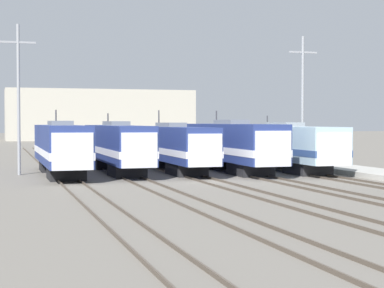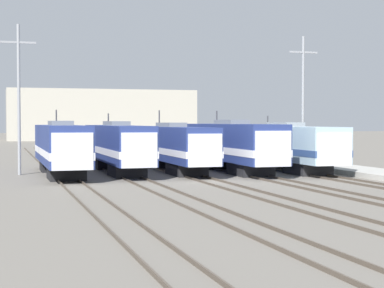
{
  "view_description": "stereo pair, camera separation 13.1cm",
  "coord_description": "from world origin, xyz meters",
  "px_view_note": "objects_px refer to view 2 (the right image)",
  "views": [
    {
      "loc": [
        -14.06,
        -42.5,
        4.14
      ],
      "look_at": [
        -0.71,
        0.97,
        2.55
      ],
      "focal_mm": 60.0,
      "sensor_mm": 36.0,
      "label": 1
    },
    {
      "loc": [
        -13.94,
        -42.54,
        4.14
      ],
      "look_at": [
        -0.71,
        0.97,
        2.55
      ],
      "focal_mm": 60.0,
      "sensor_mm": 36.0,
      "label": 2
    }
  ],
  "objects_px": {
    "locomotive_center_left": "(117,146)",
    "locomotive_center_right": "(234,145)",
    "locomotive_far_left": "(61,147)",
    "catenary_tower_right": "(303,98)",
    "catenary_tower_left": "(19,95)",
    "locomotive_far_right": "(287,146)",
    "locomotive_center": "(173,146)"
  },
  "relations": [
    {
      "from": "locomotive_far_left",
      "to": "catenary_tower_right",
      "type": "height_order",
      "value": "catenary_tower_right"
    },
    {
      "from": "locomotive_center_left",
      "to": "locomotive_center_right",
      "type": "height_order",
      "value": "locomotive_center_right"
    },
    {
      "from": "locomotive_center_left",
      "to": "locomotive_far_right",
      "type": "bearing_deg",
      "value": -10.23
    },
    {
      "from": "locomotive_far_left",
      "to": "locomotive_center_right",
      "type": "distance_m",
      "value": 13.91
    },
    {
      "from": "locomotive_center_right",
      "to": "locomotive_far_right",
      "type": "distance_m",
      "value": 4.65
    },
    {
      "from": "locomotive_far_left",
      "to": "catenary_tower_left",
      "type": "xyz_separation_m",
      "value": [
        -3.07,
        1.47,
        4.06
      ]
    },
    {
      "from": "locomotive_center_right",
      "to": "locomotive_far_right",
      "type": "height_order",
      "value": "locomotive_center_right"
    },
    {
      "from": "locomotive_center_right",
      "to": "catenary_tower_left",
      "type": "distance_m",
      "value": 17.55
    },
    {
      "from": "locomotive_center_left",
      "to": "locomotive_far_right",
      "type": "relative_size",
      "value": 1.07
    },
    {
      "from": "catenary_tower_left",
      "to": "locomotive_far_right",
      "type": "bearing_deg",
      "value": -6.44
    },
    {
      "from": "locomotive_center_left",
      "to": "catenary_tower_right",
      "type": "bearing_deg",
      "value": -0.24
    },
    {
      "from": "locomotive_center_left",
      "to": "locomotive_center_right",
      "type": "relative_size",
      "value": 1.05
    },
    {
      "from": "locomotive_center_right",
      "to": "catenary_tower_right",
      "type": "height_order",
      "value": "catenary_tower_right"
    },
    {
      "from": "locomotive_far_left",
      "to": "locomotive_far_right",
      "type": "distance_m",
      "value": 18.55
    },
    {
      "from": "locomotive_center",
      "to": "locomotive_far_right",
      "type": "relative_size",
      "value": 1.11
    },
    {
      "from": "locomotive_far_right",
      "to": "catenary_tower_left",
      "type": "xyz_separation_m",
      "value": [
        -21.6,
        2.44,
        4.12
      ]
    },
    {
      "from": "locomotive_far_left",
      "to": "locomotive_far_right",
      "type": "xyz_separation_m",
      "value": [
        18.53,
        -0.97,
        -0.06
      ]
    },
    {
      "from": "locomotive_far_left",
      "to": "catenary_tower_left",
      "type": "bearing_deg",
      "value": 154.47
    },
    {
      "from": "locomotive_center_right",
      "to": "locomotive_far_right",
      "type": "relative_size",
      "value": 1.02
    },
    {
      "from": "locomotive_center_right",
      "to": "locomotive_center",
      "type": "bearing_deg",
      "value": 156.13
    },
    {
      "from": "locomotive_far_left",
      "to": "catenary_tower_right",
      "type": "distance_m",
      "value": 21.61
    },
    {
      "from": "locomotive_center_left",
      "to": "catenary_tower_left",
      "type": "distance_m",
      "value": 8.71
    },
    {
      "from": "locomotive_center_right",
      "to": "catenary_tower_left",
      "type": "xyz_separation_m",
      "value": [
        -16.97,
        2.03,
        4.02
      ]
    },
    {
      "from": "locomotive_center_right",
      "to": "locomotive_center_left",
      "type": "bearing_deg",
      "value": 167.21
    },
    {
      "from": "catenary_tower_right",
      "to": "locomotive_far_right",
      "type": "bearing_deg",
      "value": -137.37
    },
    {
      "from": "locomotive_center_right",
      "to": "locomotive_far_left",
      "type": "bearing_deg",
      "value": 177.66
    },
    {
      "from": "locomotive_center_left",
      "to": "locomotive_center_right",
      "type": "xyz_separation_m",
      "value": [
        9.26,
        -2.1,
        0.06
      ]
    },
    {
      "from": "locomotive_center_left",
      "to": "catenary_tower_right",
      "type": "xyz_separation_m",
      "value": [
        16.55,
        -0.07,
        4.07
      ]
    },
    {
      "from": "locomotive_center_left",
      "to": "locomotive_center_right",
      "type": "bearing_deg",
      "value": -12.79
    },
    {
      "from": "locomotive_center",
      "to": "catenary_tower_right",
      "type": "distance_m",
      "value": 12.61
    },
    {
      "from": "locomotive_far_right",
      "to": "locomotive_center_right",
      "type": "bearing_deg",
      "value": 175.0
    },
    {
      "from": "catenary_tower_left",
      "to": "catenary_tower_right",
      "type": "distance_m",
      "value": 24.25
    }
  ]
}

